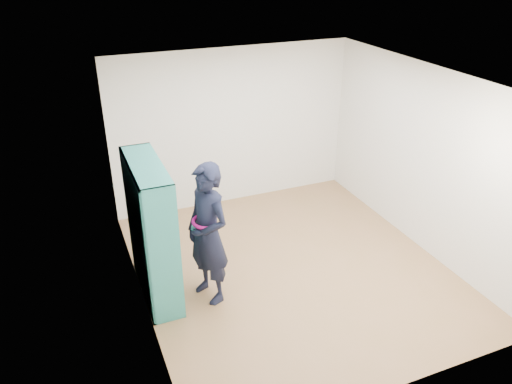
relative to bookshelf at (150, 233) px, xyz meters
name	(u,v)px	position (x,y,z in m)	size (l,w,h in m)	color
floor	(291,268)	(1.83, -0.23, -0.87)	(4.50, 4.50, 0.00)	olive
ceiling	(299,81)	(1.83, -0.23, 1.73)	(4.50, 4.50, 0.00)	white
wall_left	(135,213)	(-0.17, -0.23, 0.43)	(0.02, 4.50, 2.60)	silver
wall_right	(423,159)	(3.83, -0.23, 0.43)	(0.02, 4.50, 2.60)	silver
wall_back	(233,128)	(1.83, 2.02, 0.43)	(4.00, 0.02, 2.60)	silver
wall_front	(408,285)	(1.83, -2.48, 0.43)	(4.00, 0.02, 2.60)	silver
bookshelf	(150,233)	(0.00, 0.00, 0.00)	(0.39, 1.32, 1.77)	teal
person	(208,234)	(0.63, -0.36, 0.04)	(0.63, 0.77, 1.81)	black
smartphone	(194,227)	(0.47, -0.34, 0.16)	(0.06, 0.09, 0.13)	silver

